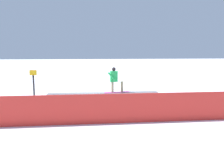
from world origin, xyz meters
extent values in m
plane|color=white|center=(0.00, 0.00, 0.00)|extent=(120.00, 120.00, 0.00)
cube|color=white|center=(0.00, 0.00, 0.29)|extent=(6.25, 0.49, 0.58)
cube|color=white|center=(0.00, 0.00, 0.15)|extent=(6.26, 0.50, 0.14)
cube|color=gray|center=(0.00, 0.00, 0.60)|extent=(6.25, 0.55, 0.04)
cube|color=#B3308B|center=(-0.79, -0.01, 0.63)|extent=(1.49, 0.52, 0.01)
cylinder|color=gray|center=(-0.51, 0.04, 0.94)|extent=(0.16, 0.16, 0.61)
cylinder|color=gray|center=(-1.06, -0.06, 0.94)|extent=(0.16, 0.16, 0.61)
cube|color=green|center=(-0.59, 0.03, 1.55)|extent=(0.44, 0.31, 0.61)
sphere|color=black|center=(-0.59, 0.03, 1.96)|extent=(0.22, 0.22, 0.22)
cylinder|color=green|center=(-0.44, 0.22, 1.58)|extent=(0.44, 0.16, 0.47)
cylinder|color=green|center=(-0.66, -0.15, 1.58)|extent=(0.32, 0.14, 0.54)
cube|color=red|center=(0.00, 3.60, 0.62)|extent=(12.59, 0.18, 1.25)
cylinder|color=#262628|center=(3.99, -0.64, 0.79)|extent=(0.10, 0.10, 1.59)
cube|color=yellow|center=(3.99, -0.64, 1.74)|extent=(0.40, 0.04, 0.30)
camera|label=1|loc=(0.75, 12.76, 3.06)|focal=36.71mm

